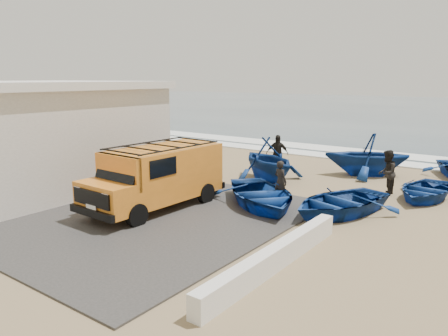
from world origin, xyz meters
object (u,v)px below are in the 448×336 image
Objects in this scene: van at (158,175)px; fisherman_middle at (387,173)px; boat_near_right at (339,202)px; boat_far_left at (367,154)px; building at (24,134)px; boat_mid_left at (268,159)px; fisherman_back at (277,154)px; parapet at (275,257)px; boat_near_left at (261,195)px; fisherman_front at (280,181)px; boat_mid_right at (425,190)px.

van is 2.95× the size of fisherman_middle.
boat_far_left reaches higher than boat_near_right.
van is (6.77, 0.89, -0.98)m from building.
boat_near_right is 1.10× the size of boat_mid_left.
building reaches higher than boat_near_right.
fisherman_middle is 0.98× the size of fisherman_back.
boat_near_left reaches higher than parapet.
boat_near_left is 5.20m from fisherman_middle.
boat_mid_left is at bearing 41.57° from building.
boat_near_left is 2.66m from boat_near_right.
fisherman_middle reaches higher than boat_near_right.
building is 2.52× the size of boat_far_left.
building reaches higher than fisherman_front.
boat_near_right is (5.33, 3.05, -0.77)m from van.
boat_mid_left reaches higher than boat_mid_right.
parapet is at bearing -88.39° from fisherman_back.
boat_near_left is 2.34× the size of fisherman_back.
fisherman_back reaches higher than fisherman_front.
fisherman_front is 4.30m from fisherman_middle.
boat_mid_left reaches higher than fisherman_middle.
fisherman_front reaches higher than boat_near_right.
fisherman_middle is at bearing 89.16° from parapet.
van is 3.65m from boat_near_left.
boat_mid_left is at bearing 82.95° from van.
fisherman_front is (-2.29, 0.11, 0.35)m from boat_near_right.
parapet is 3.41× the size of fisherman_middle.
van reaches higher than boat_mid_right.
fisherman_middle is at bearing 49.15° from van.
boat_far_left reaches higher than fisherman_back.
van is at bearing -133.63° from boat_mid_right.
boat_mid_left is 0.97× the size of boat_far_left.
building reaches higher than boat_far_left.
fisherman_back is (7.17, 8.48, -1.26)m from building.
van reaches higher than boat_near_left.
building reaches higher than boat_mid_right.
boat_mid_right is 5.46m from fisherman_front.
boat_far_left is 4.11m from fisherman_back.
boat_mid_left is 1.07× the size of boat_mid_right.
boat_mid_right is at bearing -52.88° from boat_mid_left.
parapet is 3.92× the size of fisherman_front.
boat_mid_right is at bearing 97.91° from fisherman_middle.
boat_near_left is 5.89m from fisherman_back.
boat_near_left is 6.26m from boat_mid_right.
parapet is at bearing -96.21° from boat_mid_right.
boat_mid_right is 1.92× the size of fisherman_middle.
fisherman_back is at bearing 155.05° from boat_near_right.
boat_mid_right is (6.32, 0.77, -0.60)m from boat_mid_left.
boat_far_left is (3.18, 3.52, 0.03)m from boat_mid_left.
boat_near_left is at bearing 18.04° from building.
boat_far_left is 6.36m from fisherman_front.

